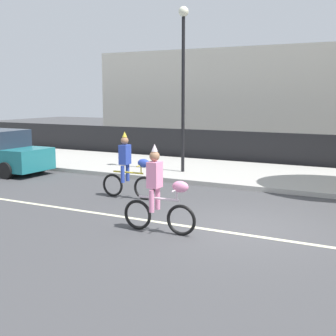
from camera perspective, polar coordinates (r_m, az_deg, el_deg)
ground_plane at (r=10.70m, az=8.90°, el=-7.17°), size 80.00×80.00×0.00m
road_centre_line at (r=10.25m, az=7.96°, el=-7.85°), size 36.00×0.14×0.01m
sidewalk_curb at (r=16.82m, az=16.32°, el=-1.28°), size 60.00×5.00×0.15m
fence_line at (r=19.55m, az=18.19°, el=1.87°), size 40.00×0.08×1.40m
parade_cyclist_cobalt at (r=13.40m, az=-4.83°, el=-0.16°), size 1.72×0.50×1.92m
parade_cyclist_pink at (r=10.00m, az=-1.05°, el=-3.23°), size 1.72×0.50×1.92m
street_lamp_post at (r=17.04m, az=1.87°, el=12.41°), size 0.36×0.36×5.86m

